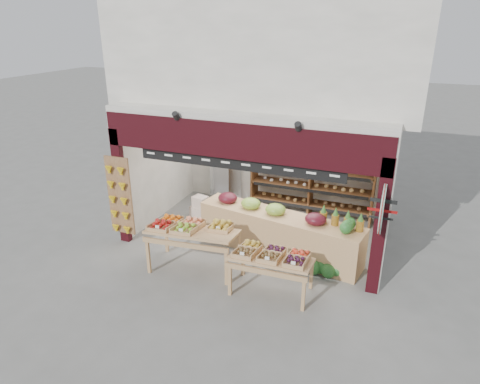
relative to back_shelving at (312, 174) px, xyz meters
name	(u,v)px	position (x,y,z in m)	size (l,w,h in m)	color
ground	(253,241)	(-0.89, -1.82, -1.14)	(60.00, 60.00, 0.00)	slate
shop_structure	(279,59)	(-0.89, -0.21, 2.78)	(6.36, 5.12, 5.40)	white
banana_board	(119,198)	(-3.62, -3.00, -0.03)	(0.60, 0.15, 1.80)	#986E45
gift_sign	(382,209)	(1.86, -2.97, 0.61)	(0.04, 0.93, 0.92)	#AEDAC6
back_shelving	(312,174)	(0.00, 0.00, 0.00)	(3.11, 0.51, 1.91)	brown
refrigerator	(226,175)	(-2.39, 0.07, -0.35)	(0.62, 0.62, 1.58)	#AEB0B5
cardboard_stack	(207,212)	(-2.34, -1.24, -0.92)	(1.02, 0.73, 0.62)	beige
mid_counter	(278,232)	(-0.21, -2.12, -0.65)	(3.71, 1.33, 1.13)	tan
display_table_left	(188,228)	(-1.75, -3.32, -0.28)	(1.85, 1.16, 1.10)	tan
display_table_right	(272,257)	(0.09, -3.58, -0.39)	(1.51, 0.87, 0.96)	tan
watermelon_pile	(328,262)	(0.95, -2.47, -0.94)	(0.80, 0.75, 0.57)	#1A4F1E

